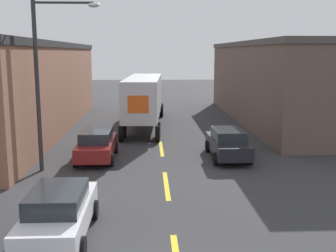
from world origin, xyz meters
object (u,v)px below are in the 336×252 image
(parked_car_left_far, at_px, (97,144))
(parked_car_right_mid, at_px, (228,143))
(street_lamp, at_px, (45,73))
(parked_car_left_near, at_px, (59,212))
(semi_truck, at_px, (145,96))

(parked_car_left_far, relative_size, parked_car_right_mid, 1.00)
(parked_car_right_mid, relative_size, street_lamp, 0.58)
(parked_car_right_mid, bearing_deg, parked_car_left_near, -126.18)
(parked_car_left_far, height_order, street_lamp, street_lamp)
(semi_truck, bearing_deg, street_lamp, -107.17)
(semi_truck, height_order, street_lamp, street_lamp)
(parked_car_right_mid, xyz_separation_m, street_lamp, (-9.11, -1.99, 3.90))
(parked_car_left_near, xyz_separation_m, parked_car_right_mid, (7.06, 9.65, 0.00))
(parked_car_left_far, bearing_deg, parked_car_right_mid, -0.08)
(semi_truck, distance_m, street_lamp, 13.35)
(parked_car_left_far, distance_m, parked_car_right_mid, 7.06)
(semi_truck, relative_size, parked_car_right_mid, 2.92)
(parked_car_left_near, xyz_separation_m, street_lamp, (-2.05, 7.66, 3.90))
(semi_truck, height_order, parked_car_right_mid, semi_truck)
(parked_car_left_near, bearing_deg, parked_car_right_mid, 53.82)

